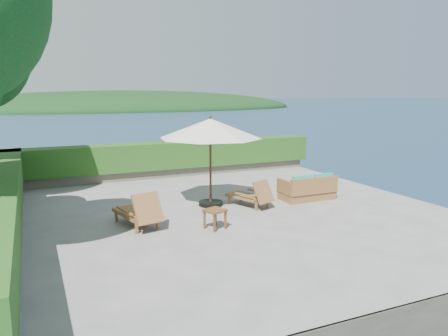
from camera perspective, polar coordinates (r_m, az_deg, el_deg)
name	(u,v)px	position (r m, az deg, el deg)	size (l,w,h in m)	color
ground	(226,212)	(12.22, 0.25, -5.78)	(12.00, 12.00, 0.00)	gray
foundation	(226,265)	(12.74, 0.24, -12.51)	(12.00, 12.00, 3.00)	#575145
ocean	(226,312)	(13.36, 0.24, -18.26)	(600.00, 600.00, 0.00)	#162546
offshore_island	(123,109)	(153.77, -13.01, 7.52)	(126.00, 57.60, 12.60)	black
planter_wall_far	(167,172)	(17.31, -7.42, -0.52)	(12.00, 0.60, 0.36)	#655D51
planter_wall_left	(1,232)	(11.19, -27.11, -7.49)	(0.60, 12.00, 0.36)	#655D51
hedge_far	(167,155)	(17.20, -7.47, 1.68)	(12.40, 0.90, 1.00)	#1C3F12
patio_umbrella	(210,129)	(12.55, -1.80, 5.07)	(3.60, 3.60, 2.66)	black
lounge_left	(139,212)	(11.04, -11.08, -5.61)	(1.00, 1.74, 0.94)	#945836
lounge_right	(252,195)	(12.73, 3.62, -3.55)	(1.05, 1.55, 0.83)	#945836
side_table	(215,213)	(10.69, -1.19, -5.87)	(0.59, 0.59, 0.49)	brown
wicker_loveseat	(308,189)	(13.79, 10.91, -2.76)	(1.69, 0.87, 0.83)	#945836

